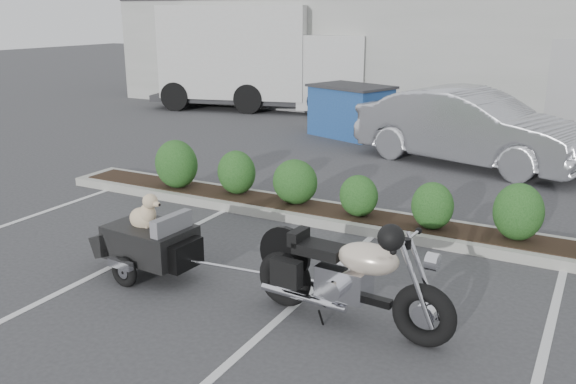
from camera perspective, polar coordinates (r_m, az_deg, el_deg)
The scene contains 8 objects.
ground at distance 8.45m, azimuth -4.05°, elevation -6.54°, with size 90.00×90.00×0.00m, color #38383A.
planter_kerb at distance 9.87m, azimuth 7.72°, elevation -2.75°, with size 12.00×1.00×0.15m, color #9E9E93.
building at distance 23.97m, azimuth 18.43°, elevation 12.58°, with size 26.00×10.00×4.00m, color #9EA099.
motorcycle at distance 6.65m, azimuth 5.72°, elevation -8.08°, with size 2.38×0.80×1.36m.
pet_trailer at distance 8.08m, azimuth -12.83°, elevation -4.42°, with size 1.90×1.07×1.13m.
sedan at distance 14.17m, azimuth 16.68°, elevation 5.82°, with size 1.78×5.11×1.68m, color silver.
dumpster at distance 16.91m, azimuth 5.88°, elevation 7.60°, with size 2.49×2.08×1.40m.
delivery_truck at distance 21.74m, azimuth -2.36°, elevation 12.23°, with size 8.05×4.31×3.51m.
Camera 1 is at (4.17, -6.57, 3.30)m, focal length 38.00 mm.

